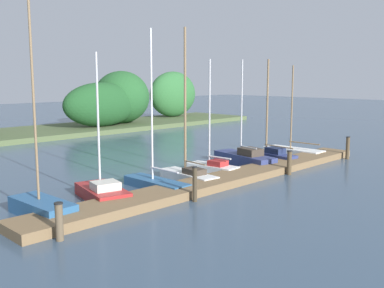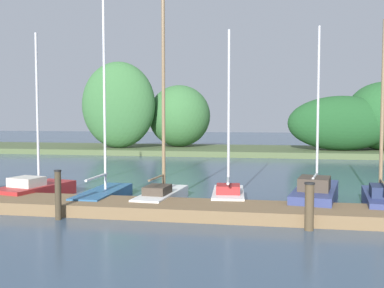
{
  "view_description": "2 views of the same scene",
  "coord_description": "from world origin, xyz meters",
  "px_view_note": "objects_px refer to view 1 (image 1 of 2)",
  "views": [
    {
      "loc": [
        -15.53,
        -0.45,
        4.8
      ],
      "look_at": [
        -1.86,
        13.05,
        1.91
      ],
      "focal_mm": 41.69,
      "sensor_mm": 36.0,
      "label": 1
    },
    {
      "loc": [
        2.31,
        -0.01,
        2.86
      ],
      "look_at": [
        -0.26,
        14.15,
        1.96
      ],
      "focal_mm": 41.51,
      "sensor_mm": 36.0,
      "label": 2
    }
  ],
  "objects_px": {
    "mooring_piling_0": "(59,221)",
    "sailboat_6": "(268,154)",
    "mooring_piling_2": "(289,163)",
    "sailboat_1": "(101,191)",
    "sailboat_5": "(243,158)",
    "sailboat_2": "(154,182)",
    "sailboat_3": "(187,172)",
    "sailboat_4": "(211,166)",
    "mooring_piling_3": "(348,148)",
    "mooring_piling_1": "(195,184)",
    "sailboat_7": "(292,151)",
    "sailboat_0": "(40,205)"
  },
  "relations": [
    {
      "from": "mooring_piling_0",
      "to": "sailboat_6",
      "type": "bearing_deg",
      "value": 11.44
    },
    {
      "from": "mooring_piling_0",
      "to": "mooring_piling_2",
      "type": "relative_size",
      "value": 0.96
    },
    {
      "from": "sailboat_1",
      "to": "sailboat_5",
      "type": "height_order",
      "value": "sailboat_1"
    },
    {
      "from": "sailboat_1",
      "to": "sailboat_5",
      "type": "relative_size",
      "value": 1.0
    },
    {
      "from": "sailboat_2",
      "to": "sailboat_6",
      "type": "xyz_separation_m",
      "value": [
        8.83,
        0.2,
        0.09
      ]
    },
    {
      "from": "sailboat_3",
      "to": "sailboat_6",
      "type": "distance_m",
      "value": 6.82
    },
    {
      "from": "sailboat_4",
      "to": "mooring_piling_3",
      "type": "xyz_separation_m",
      "value": [
        8.4,
        -3.21,
        0.35
      ]
    },
    {
      "from": "sailboat_1",
      "to": "sailboat_6",
      "type": "xyz_separation_m",
      "value": [
        11.42,
        0.03,
        0.05
      ]
    },
    {
      "from": "mooring_piling_1",
      "to": "mooring_piling_2",
      "type": "height_order",
      "value": "mooring_piling_1"
    },
    {
      "from": "sailboat_7",
      "to": "mooring_piling_0",
      "type": "height_order",
      "value": "sailboat_7"
    },
    {
      "from": "sailboat_2",
      "to": "sailboat_7",
      "type": "xyz_separation_m",
      "value": [
        11.54,
        0.32,
        -0.02
      ]
    },
    {
      "from": "sailboat_0",
      "to": "mooring_piling_0",
      "type": "distance_m",
      "value": 2.77
    },
    {
      "from": "sailboat_0",
      "to": "mooring_piling_1",
      "type": "xyz_separation_m",
      "value": [
        5.06,
        -2.6,
        0.31
      ]
    },
    {
      "from": "sailboat_4",
      "to": "sailboat_7",
      "type": "height_order",
      "value": "sailboat_4"
    },
    {
      "from": "sailboat_5",
      "to": "mooring_piling_3",
      "type": "relative_size",
      "value": 4.27
    },
    {
      "from": "sailboat_4",
      "to": "sailboat_5",
      "type": "xyz_separation_m",
      "value": [
        2.81,
        0.17,
        0.06
      ]
    },
    {
      "from": "sailboat_5",
      "to": "mooring_piling_1",
      "type": "relative_size",
      "value": 4.14
    },
    {
      "from": "mooring_piling_0",
      "to": "mooring_piling_2",
      "type": "distance_m",
      "value": 12.55
    },
    {
      "from": "sailboat_5",
      "to": "sailboat_7",
      "type": "height_order",
      "value": "sailboat_5"
    },
    {
      "from": "mooring_piling_1",
      "to": "sailboat_6",
      "type": "bearing_deg",
      "value": 17.94
    },
    {
      "from": "sailboat_7",
      "to": "mooring_piling_2",
      "type": "relative_size",
      "value": 4.55
    },
    {
      "from": "sailboat_4",
      "to": "sailboat_3",
      "type": "bearing_deg",
      "value": 96.11
    },
    {
      "from": "sailboat_2",
      "to": "sailboat_3",
      "type": "height_order",
      "value": "sailboat_3"
    },
    {
      "from": "sailboat_3",
      "to": "sailboat_2",
      "type": "bearing_deg",
      "value": 94.0
    },
    {
      "from": "mooring_piling_3",
      "to": "sailboat_5",
      "type": "bearing_deg",
      "value": 148.86
    },
    {
      "from": "sailboat_3",
      "to": "mooring_piling_3",
      "type": "distance_m",
      "value": 10.9
    },
    {
      "from": "mooring_piling_1",
      "to": "mooring_piling_2",
      "type": "distance_m",
      "value": 6.75
    },
    {
      "from": "mooring_piling_3",
      "to": "sailboat_3",
      "type": "bearing_deg",
      "value": 165.14
    },
    {
      "from": "mooring_piling_3",
      "to": "mooring_piling_2",
      "type": "bearing_deg",
      "value": 178.86
    },
    {
      "from": "sailboat_1",
      "to": "sailboat_3",
      "type": "height_order",
      "value": "sailboat_3"
    },
    {
      "from": "sailboat_2",
      "to": "sailboat_4",
      "type": "relative_size",
      "value": 1.2
    },
    {
      "from": "sailboat_0",
      "to": "mooring_piling_2",
      "type": "height_order",
      "value": "sailboat_0"
    },
    {
      "from": "sailboat_7",
      "to": "sailboat_3",
      "type": "bearing_deg",
      "value": 91.15
    },
    {
      "from": "sailboat_1",
      "to": "sailboat_5",
      "type": "distance_m",
      "value": 9.55
    },
    {
      "from": "sailboat_2",
      "to": "sailboat_1",
      "type": "bearing_deg",
      "value": 86.07
    },
    {
      "from": "sailboat_2",
      "to": "sailboat_4",
      "type": "distance_m",
      "value": 4.16
    },
    {
      "from": "sailboat_1",
      "to": "mooring_piling_2",
      "type": "xyz_separation_m",
      "value": [
        9.07,
        -2.87,
        0.28
      ]
    },
    {
      "from": "mooring_piling_2",
      "to": "mooring_piling_0",
      "type": "bearing_deg",
      "value": -179.48
    },
    {
      "from": "mooring_piling_3",
      "to": "sailboat_2",
      "type": "bearing_deg",
      "value": 167.34
    },
    {
      "from": "sailboat_2",
      "to": "mooring_piling_3",
      "type": "bearing_deg",
      "value": -102.77
    },
    {
      "from": "sailboat_7",
      "to": "mooring_piling_2",
      "type": "xyz_separation_m",
      "value": [
        -5.06,
        -3.02,
        0.34
      ]
    },
    {
      "from": "sailboat_2",
      "to": "sailboat_5",
      "type": "distance_m",
      "value": 6.97
    },
    {
      "from": "mooring_piling_1",
      "to": "sailboat_7",
      "type": "bearing_deg",
      "value": 14.55
    },
    {
      "from": "sailboat_0",
      "to": "mooring_piling_1",
      "type": "bearing_deg",
      "value": -119.76
    },
    {
      "from": "sailboat_3",
      "to": "mooring_piling_0",
      "type": "xyz_separation_m",
      "value": [
        -8.08,
        -2.79,
        0.16
      ]
    },
    {
      "from": "sailboat_1",
      "to": "sailboat_3",
      "type": "bearing_deg",
      "value": -79.4
    },
    {
      "from": "sailboat_3",
      "to": "mooring_piling_1",
      "type": "relative_size",
      "value": 5.07
    },
    {
      "from": "sailboat_2",
      "to": "mooring_piling_3",
      "type": "relative_size",
      "value": 5.08
    },
    {
      "from": "sailboat_5",
      "to": "sailboat_6",
      "type": "bearing_deg",
      "value": -90.34
    },
    {
      "from": "sailboat_1",
      "to": "mooring_piling_0",
      "type": "distance_m",
      "value": 4.59
    }
  ]
}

